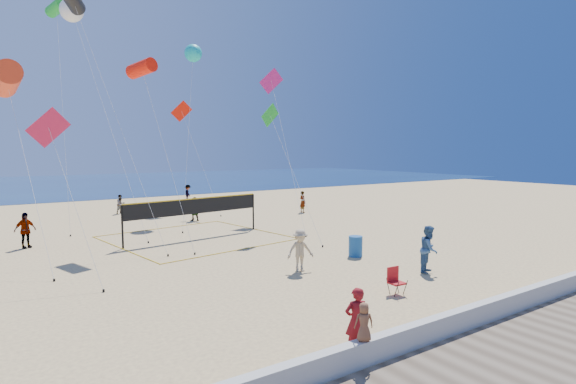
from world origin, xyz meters
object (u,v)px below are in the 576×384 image
woman (356,321)px  camp_chair (395,279)px  trash_barrel (356,246)px  volleyball_net (195,211)px

woman → camp_chair: bearing=-130.8°
camp_chair → trash_barrel: (2.63, 4.91, -0.05)m
woman → camp_chair: size_ratio=1.59×
woman → trash_barrel: size_ratio=1.73×
camp_chair → volleyball_net: bearing=101.7°
woman → volleyball_net: 16.09m
camp_chair → volleyball_net: (-1.94, 13.24, 1.02)m
camp_chair → woman: bearing=-144.4°
camp_chair → trash_barrel: bearing=65.2°
volleyball_net → woman: bearing=-106.7°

